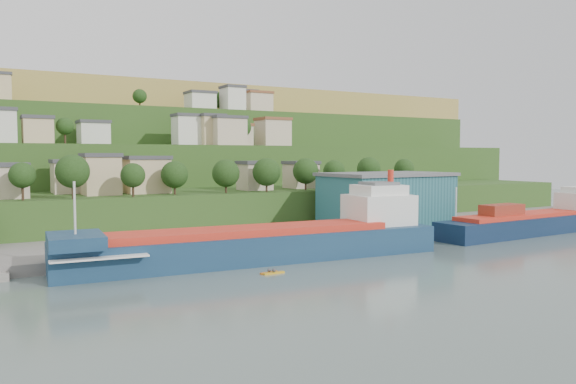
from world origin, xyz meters
TOP-DOWN VIEW (x-y plane):
  - ground at (0.00, 0.00)m, footprint 500.00×500.00m
  - quay at (20.00, 28.00)m, footprint 220.00×26.00m
  - hillside at (0.01, 168.69)m, footprint 360.00×211.10m
  - cargo_ship_near at (7.43, 9.41)m, footprint 70.95×15.82m
  - cargo_ship_far at (79.43, 8.74)m, footprint 55.95×11.99m
  - warehouse at (49.25, 27.72)m, footprint 31.70×20.17m
  - kayak_orange at (1.80, -0.86)m, footprint 3.27×1.00m
  - kayak_yellow at (2.30, -1.62)m, footprint 3.66×0.74m

SIDE VIEW (x-z plane):
  - ground at x=0.00m, z-range 0.00..0.00m
  - quay at x=20.00m, z-range -2.00..2.00m
  - hillside at x=0.01m, z-range -47.91..48.09m
  - kayak_orange at x=1.80m, z-range -0.17..0.64m
  - kayak_yellow at x=2.30m, z-range -0.19..0.72m
  - cargo_ship_far at x=79.43m, z-range -5.16..9.93m
  - cargo_ship_near at x=7.43m, z-range -6.15..11.92m
  - warehouse at x=49.25m, z-range 2.03..14.83m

